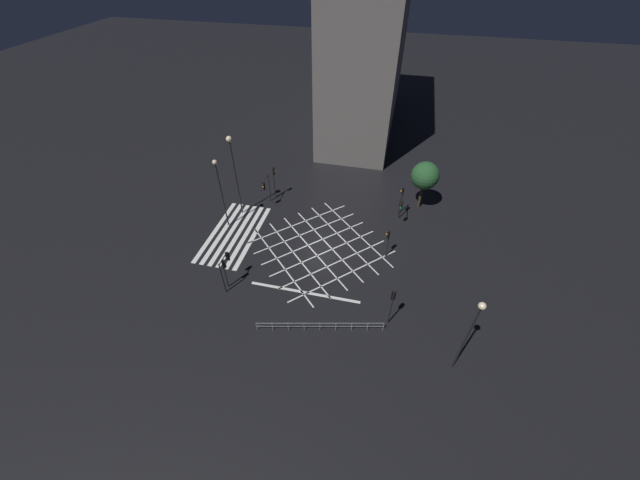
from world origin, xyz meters
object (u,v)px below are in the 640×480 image
traffic_light_sw_cross (274,176)px  traffic_light_ne_main (392,301)px  traffic_light_nw_cross (402,197)px  traffic_light_se_cross (225,268)px  street_lamp_far (219,182)px  traffic_light_nw_main (401,202)px  traffic_light_sw_main (266,186)px  traffic_light_median_north (388,238)px  street_tree_near (425,176)px  street_lamp_east (232,157)px  traffic_light_se_main (225,264)px  street_lamp_west (473,324)px

traffic_light_sw_cross → traffic_light_ne_main: size_ratio=1.04×
traffic_light_nw_cross → traffic_light_ne_main: (14.89, 0.17, -0.09)m
traffic_light_nw_cross → traffic_light_ne_main: 14.89m
traffic_light_se_cross → street_lamp_far: 9.96m
traffic_light_nw_main → traffic_light_nw_cross: 0.72m
traffic_light_sw_main → traffic_light_nw_cross: bearing=94.1°
traffic_light_nw_cross → street_lamp_far: street_lamp_far is taller
traffic_light_sw_cross → traffic_light_sw_main: traffic_light_sw_cross is taller
traffic_light_nw_main → traffic_light_ne_main: size_ratio=0.91×
traffic_light_median_north → traffic_light_sw_main: traffic_light_sw_main is taller
traffic_light_sw_main → street_tree_near: street_tree_near is taller
traffic_light_se_cross → traffic_light_sw_main: (-13.16, -0.71, 0.23)m
traffic_light_se_cross → street_lamp_east: size_ratio=0.37×
traffic_light_se_main → traffic_light_sw_cross: bearing=1.0°
traffic_light_sw_cross → street_tree_near: bearing=6.6°
street_lamp_east → street_tree_near: (-5.95, 20.47, -3.06)m
traffic_light_se_cross → traffic_light_nw_main: bearing=42.3°
traffic_light_se_cross → street_tree_near: 24.33m
traffic_light_median_north → traffic_light_se_main: 15.87m
traffic_light_sw_cross → traffic_light_nw_main: (1.43, 15.27, -0.28)m
traffic_light_median_north → street_lamp_east: size_ratio=0.36×
street_lamp_far → traffic_light_ne_main: bearing=64.2°
traffic_light_se_cross → street_lamp_far: size_ratio=0.43×
traffic_light_se_cross → traffic_light_nw_cross: 20.69m
traffic_light_median_north → traffic_light_se_main: bearing=27.2°
traffic_light_sw_cross → street_lamp_west: 28.04m
traffic_light_median_north → street_tree_near: size_ratio=0.59×
traffic_light_se_cross → traffic_light_nw_main: (-13.63, 14.97, 0.20)m
traffic_light_se_cross → street_tree_near: bearing=44.8°
traffic_light_nw_main → street_lamp_west: street_lamp_west is taller
traffic_light_nw_cross → traffic_light_se_main: traffic_light_nw_cross is taller
traffic_light_sw_cross → street_lamp_east: (3.91, -2.95, 4.36)m
traffic_light_ne_main → street_lamp_west: size_ratio=0.52×
traffic_light_sw_cross → traffic_light_nw_main: size_ratio=1.15×
traffic_light_nw_main → traffic_light_se_main: size_ratio=0.99×
street_lamp_west → traffic_light_se_main: bearing=-100.9°
traffic_light_sw_main → traffic_light_sw_cross: bearing=167.8°
traffic_light_se_main → street_tree_near: size_ratio=0.63×
traffic_light_nw_cross → street_lamp_west: bearing=107.0°
traffic_light_nw_main → street_lamp_east: street_lamp_east is taller
street_lamp_far → traffic_light_nw_cross: bearing=106.9°
traffic_light_se_main → street_lamp_far: (-8.28, -3.85, 3.05)m
traffic_light_nw_cross → traffic_light_sw_cross: bearing=-2.9°
traffic_light_nw_main → street_lamp_east: size_ratio=0.38×
street_lamp_east → street_tree_near: size_ratio=1.63×
traffic_light_se_cross → traffic_light_ne_main: (0.60, 15.11, 0.37)m
traffic_light_ne_main → street_lamp_far: (-9.18, -19.01, 2.85)m
street_lamp_west → traffic_light_median_north: bearing=-150.4°
traffic_light_sw_cross → street_lamp_east: bearing=-127.0°
traffic_light_nw_main → traffic_light_se_main: (13.32, -15.02, -0.03)m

